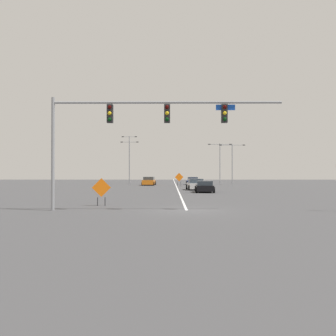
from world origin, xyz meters
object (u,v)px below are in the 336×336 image
object	(u,v)px
street_lamp_near_left	(232,160)
construction_sign_left_lane	(179,178)
street_lamp_far_left	(129,156)
car_orange_near	(149,181)
car_black_passing	(204,187)
car_white_approaching	(195,185)
street_lamp_near_right	(220,159)
traffic_signal_assembly	(137,121)
car_blue_distant	(192,181)
construction_sign_right_shoulder	(101,189)
street_lamp_mid_right	(129,159)

from	to	relation	value
street_lamp_near_left	construction_sign_left_lane	world-z (taller)	street_lamp_near_left
street_lamp_far_left	car_orange_near	bearing A→B (deg)	-65.15
car_black_passing	car_white_approaching	world-z (taller)	car_white_approaching
street_lamp_far_left	car_orange_near	size ratio (longest dim) A/B	2.05
street_lamp_near_right	traffic_signal_assembly	bearing A→B (deg)	-103.03
car_blue_distant	traffic_signal_assembly	bearing A→B (deg)	-97.37
street_lamp_near_right	construction_sign_right_shoulder	distance (m)	47.97
construction_sign_right_shoulder	car_orange_near	bearing A→B (deg)	88.78
street_lamp_near_right	construction_sign_right_shoulder	bearing A→B (deg)	-106.84
construction_sign_right_shoulder	car_black_passing	size ratio (longest dim) A/B	0.43
construction_sign_right_shoulder	street_lamp_near_left	bearing A→B (deg)	69.59
car_black_passing	car_blue_distant	size ratio (longest dim) A/B	0.92
car_black_passing	car_white_approaching	size ratio (longest dim) A/B	0.98
car_black_passing	car_blue_distant	xyz separation A→B (m)	(0.22, 25.93, 0.03)
traffic_signal_assembly	street_lamp_mid_right	distance (m)	48.04
street_lamp_near_left	construction_sign_left_lane	xyz separation A→B (m)	(-9.57, -6.44, -3.06)
street_lamp_near_right	construction_sign_left_lane	size ratio (longest dim) A/B	3.61
street_lamp_near_right	car_black_passing	size ratio (longest dim) A/B	1.83
street_lamp_far_left	construction_sign_right_shoulder	bearing A→B (deg)	-85.78
street_lamp_near_left	construction_sign_right_shoulder	bearing A→B (deg)	-110.41
car_orange_near	construction_sign_right_shoulder	bearing A→B (deg)	-91.22
car_black_passing	car_blue_distant	world-z (taller)	car_blue_distant
car_black_passing	car_orange_near	size ratio (longest dim) A/B	0.92
traffic_signal_assembly	street_lamp_near_left	world-z (taller)	street_lamp_near_left
car_white_approaching	car_blue_distant	bearing A→B (deg)	87.67
street_lamp_near_right	construction_sign_left_lane	world-z (taller)	street_lamp_near_right
street_lamp_mid_right	car_white_approaching	world-z (taller)	street_lamp_mid_right
street_lamp_far_left	car_black_passing	distance (m)	34.47
traffic_signal_assembly	car_white_approaching	xyz separation A→B (m)	(5.07, 25.40, -4.47)
construction_sign_left_lane	street_lamp_mid_right	bearing A→B (deg)	133.08
street_lamp_near_right	car_orange_near	world-z (taller)	street_lamp_near_right
street_lamp_far_left	construction_sign_right_shoulder	distance (m)	49.03
car_black_passing	traffic_signal_assembly	bearing A→B (deg)	-106.12
traffic_signal_assembly	street_lamp_mid_right	size ratio (longest dim) A/B	1.65
street_lamp_mid_right	construction_sign_left_lane	xyz separation A→B (m)	(9.02, -9.65, -3.40)
traffic_signal_assembly	street_lamp_near_left	xyz separation A→B (m)	(12.88, 44.49, -0.71)
street_lamp_near_left	street_lamp_near_right	xyz separation A→B (m)	(-1.60, 4.23, 0.23)
street_lamp_near_left	car_orange_near	xyz separation A→B (m)	(-14.63, -2.40, -3.72)
street_lamp_far_left	car_white_approaching	size ratio (longest dim) A/B	2.18
construction_sign_right_shoulder	car_black_passing	xyz separation A→B (m)	(8.26, 16.70, -0.51)
traffic_signal_assembly	street_lamp_far_left	distance (m)	52.01
street_lamp_mid_right	construction_sign_left_lane	bearing A→B (deg)	-46.92
car_orange_near	car_blue_distant	xyz separation A→B (m)	(7.65, 3.48, -0.06)
traffic_signal_assembly	car_orange_near	world-z (taller)	traffic_signal_assembly
street_lamp_far_left	street_lamp_near_left	bearing A→B (deg)	-20.57
street_lamp_far_left	traffic_signal_assembly	bearing A→B (deg)	-83.17
street_lamp_near_left	car_orange_near	bearing A→B (deg)	-170.68
car_black_passing	car_orange_near	xyz separation A→B (m)	(-7.43, 22.45, 0.09)
traffic_signal_assembly	car_orange_near	bearing A→B (deg)	92.39
traffic_signal_assembly	car_blue_distant	distance (m)	46.16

